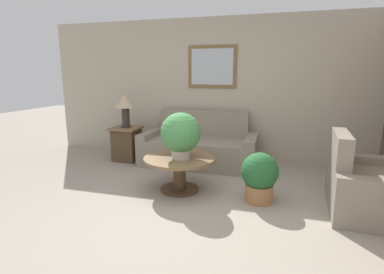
{
  "coord_description": "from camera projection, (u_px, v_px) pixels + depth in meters",
  "views": [
    {
      "loc": [
        0.94,
        -2.87,
        1.6
      ],
      "look_at": [
        -0.36,
        1.58,
        0.61
      ],
      "focal_mm": 28.0,
      "sensor_mm": 36.0,
      "label": 1
    }
  ],
  "objects": [
    {
      "name": "potted_plant_floor",
      "position": [
        260.0,
        176.0,
        3.75
      ],
      "size": [
        0.47,
        0.47,
        0.64
      ],
      "color": "#9E6B42",
      "rests_on": "ground_plane"
    },
    {
      "name": "coffee_table",
      "position": [
        179.0,
        166.0,
        4.12
      ],
      "size": [
        0.98,
        0.98,
        0.48
      ],
      "color": "#4C3823",
      "rests_on": "ground_plane"
    },
    {
      "name": "potted_plant_on_table",
      "position": [
        181.0,
        134.0,
        3.96
      ],
      "size": [
        0.54,
        0.54,
        0.62
      ],
      "color": "beige",
      "rests_on": "coffee_table"
    },
    {
      "name": "table_lamp",
      "position": [
        125.0,
        104.0,
        5.45
      ],
      "size": [
        0.37,
        0.37,
        0.61
      ],
      "color": "#2D2823",
      "rests_on": "side_table"
    },
    {
      "name": "couch_main",
      "position": [
        199.0,
        148.0,
        5.35
      ],
      "size": [
        2.01,
        0.92,
        0.93
      ],
      "color": "gray",
      "rests_on": "ground_plane"
    },
    {
      "name": "armchair",
      "position": [
        370.0,
        188.0,
        3.47
      ],
      "size": [
        1.01,
        1.21,
        0.93
      ],
      "rotation": [
        0.0,
        0.0,
        1.51
      ],
      "color": "gray",
      "rests_on": "ground_plane"
    },
    {
      "name": "side_table",
      "position": [
        127.0,
        143.0,
        5.6
      ],
      "size": [
        0.51,
        0.51,
        0.63
      ],
      "color": "#4C3823",
      "rests_on": "ground_plane"
    },
    {
      "name": "ground_plane",
      "position": [
        183.0,
        222.0,
        3.28
      ],
      "size": [
        20.0,
        20.0,
        0.0
      ],
      "primitive_type": "plane",
      "color": "gray"
    },
    {
      "name": "wall_back",
      "position": [
        227.0,
        89.0,
        5.55
      ],
      "size": [
        7.21,
        0.09,
        2.6
      ],
      "color": "#B2A893",
      "rests_on": "ground_plane"
    }
  ]
}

